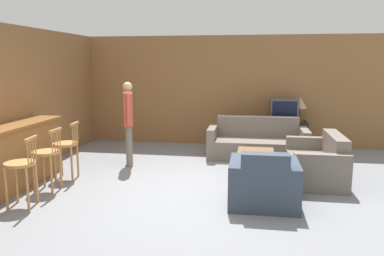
# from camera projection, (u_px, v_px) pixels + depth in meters

# --- Properties ---
(ground_plane) EXTENTS (24.00, 24.00, 0.00)m
(ground_plane) POSITION_uv_depth(u_px,v_px,m) (196.00, 191.00, 5.80)
(ground_plane) COLOR gray
(wall_back) EXTENTS (9.40, 0.08, 2.60)m
(wall_back) POSITION_uv_depth(u_px,v_px,m) (217.00, 91.00, 8.97)
(wall_back) COLOR olive
(wall_back) RESTS_ON ground_plane
(wall_left) EXTENTS (0.08, 8.49, 2.60)m
(wall_left) POSITION_uv_depth(u_px,v_px,m) (43.00, 97.00, 7.29)
(wall_left) COLOR olive
(wall_left) RESTS_ON ground_plane
(bar_counter) EXTENTS (0.55, 2.34, 1.01)m
(bar_counter) POSITION_uv_depth(u_px,v_px,m) (10.00, 158.00, 5.81)
(bar_counter) COLOR brown
(bar_counter) RESTS_ON ground_plane
(bar_chair_near) EXTENTS (0.47, 0.47, 0.98)m
(bar_chair_near) POSITION_uv_depth(u_px,v_px,m) (21.00, 168.00, 5.10)
(bar_chair_near) COLOR #B77F42
(bar_chair_near) RESTS_ON ground_plane
(bar_chair_mid) EXTENTS (0.42, 0.42, 0.98)m
(bar_chair_mid) POSITION_uv_depth(u_px,v_px,m) (47.00, 157.00, 5.74)
(bar_chair_mid) COLOR #B77F42
(bar_chair_mid) RESTS_ON ground_plane
(bar_chair_far) EXTENTS (0.46, 0.46, 0.98)m
(bar_chair_far) POSITION_uv_depth(u_px,v_px,m) (67.00, 148.00, 6.34)
(bar_chair_far) COLOR #B77F42
(bar_chair_far) RESTS_ON ground_plane
(couch_far) EXTENTS (2.04, 0.92, 0.83)m
(couch_far) POSITION_uv_depth(u_px,v_px,m) (257.00, 143.00, 7.86)
(couch_far) COLOR #70665B
(couch_far) RESTS_ON ground_plane
(armchair_near) EXTENTS (0.95, 0.87, 0.81)m
(armchair_near) POSITION_uv_depth(u_px,v_px,m) (264.00, 185.00, 5.19)
(armchair_near) COLOR #384251
(armchair_near) RESTS_ON ground_plane
(loveseat_right) EXTENTS (0.84, 1.47, 0.79)m
(loveseat_right) POSITION_uv_depth(u_px,v_px,m) (318.00, 164.00, 6.30)
(loveseat_right) COLOR #70665B
(loveseat_right) RESTS_ON ground_plane
(coffee_table) EXTENTS (0.65, 1.03, 0.40)m
(coffee_table) POSITION_uv_depth(u_px,v_px,m) (256.00, 156.00, 6.57)
(coffee_table) COLOR brown
(coffee_table) RESTS_ON ground_plane
(tv_unit) EXTENTS (1.05, 0.52, 0.66)m
(tv_unit) POSITION_uv_depth(u_px,v_px,m) (283.00, 136.00, 8.52)
(tv_unit) COLOR #2D2319
(tv_unit) RESTS_ON ground_plane
(tv) EXTENTS (0.60, 0.45, 0.51)m
(tv) POSITION_uv_depth(u_px,v_px,m) (284.00, 110.00, 8.41)
(tv) COLOR #4C4C4C
(tv) RESTS_ON tv_unit
(book_on_table) EXTENTS (0.22, 0.12, 0.03)m
(book_on_table) POSITION_uv_depth(u_px,v_px,m) (250.00, 155.00, 6.39)
(book_on_table) COLOR navy
(book_on_table) RESTS_ON coffee_table
(table_lamp) EXTENTS (0.30, 0.30, 0.56)m
(table_lamp) POSITION_uv_depth(u_px,v_px,m) (300.00, 103.00, 8.33)
(table_lamp) COLOR brown
(table_lamp) RESTS_ON tv_unit
(person_by_window) EXTENTS (0.29, 0.51, 1.61)m
(person_by_window) POSITION_uv_depth(u_px,v_px,m) (128.00, 119.00, 7.11)
(person_by_window) COLOR #756B5B
(person_by_window) RESTS_ON ground_plane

